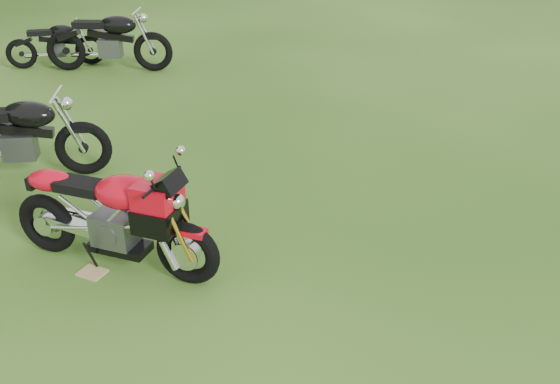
% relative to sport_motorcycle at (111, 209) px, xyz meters
% --- Properties ---
extents(ground, '(120.00, 120.00, 0.00)m').
position_rel_sport_motorcycle_xyz_m(ground, '(1.19, 0.19, -0.57)').
color(ground, '#20450E').
rests_on(ground, ground).
extents(sport_motorcycle, '(1.97, 0.78, 1.15)m').
position_rel_sport_motorcycle_xyz_m(sport_motorcycle, '(0.00, 0.00, 0.00)').
color(sport_motorcycle, red).
rests_on(sport_motorcycle, ground).
extents(plywood_board, '(0.26, 0.23, 0.02)m').
position_rel_sport_motorcycle_xyz_m(plywood_board, '(-0.17, -0.17, -0.57)').
color(plywood_board, tan).
rests_on(plywood_board, ground).
extents(vintage_moto_b, '(2.05, 1.02, 1.05)m').
position_rel_sport_motorcycle_xyz_m(vintage_moto_b, '(-1.82, 1.49, -0.05)').
color(vintage_moto_b, black).
rests_on(vintage_moto_b, ground).
extents(vintage_moto_c, '(2.18, 0.82, 1.12)m').
position_rel_sport_motorcycle_xyz_m(vintage_moto_c, '(-2.62, 5.66, -0.02)').
color(vintage_moto_c, black).
rests_on(vintage_moto_c, ground).
extents(vintage_moto_d, '(1.64, 1.02, 0.86)m').
position_rel_sport_motorcycle_xyz_m(vintage_moto_d, '(-3.67, 5.73, -0.14)').
color(vintage_moto_d, black).
rests_on(vintage_moto_d, ground).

